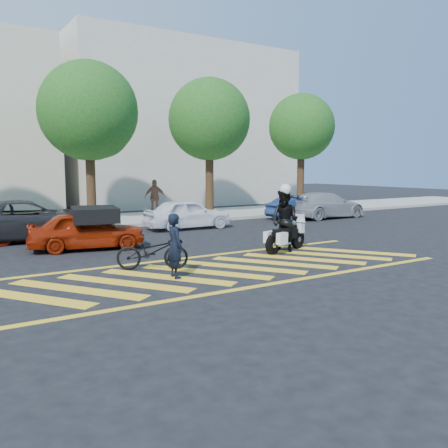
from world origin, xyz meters
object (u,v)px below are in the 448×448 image
bicycle (152,251)px  red_convertible (87,230)px  officer_moto (285,221)px  parked_right (299,208)px  officer_bike (175,246)px  police_motorcycle (285,236)px  parked_far_right (325,205)px  parked_mid_right (188,214)px  parked_mid_left (27,220)px

bicycle → red_convertible: bearing=34.8°
officer_moto → parked_right: (6.61, 6.94, -0.41)m
officer_bike → bicycle: (-0.09, 1.17, -0.30)m
officer_moto → bicycle: bearing=-104.6°
police_motorcycle → parked_right: size_ratio=0.57×
police_motorcycle → parked_far_right: bearing=21.7°
parked_mid_right → parked_far_right: bearing=-88.5°
officer_bike → bicycle: officer_bike is taller
parked_right → police_motorcycle: bearing=137.7°
police_motorcycle → parked_right: bearing=29.0°
red_convertible → parked_far_right: size_ratio=0.79×
bicycle → red_convertible: size_ratio=0.50×
parked_mid_left → police_motorcycle: bearing=-132.6°
bicycle → police_motorcycle: size_ratio=0.93×
officer_moto → parked_right: bearing=118.9°
parked_right → parked_far_right: size_ratio=0.76×
officer_bike → parked_mid_left: (-2.01, 8.18, -0.05)m
officer_moto → red_convertible: bearing=-142.9°
red_convertible → parked_mid_left: bearing=34.9°
red_convertible → officer_moto: bearing=-114.1°
officer_moto → red_convertible: officer_moto is taller
parked_mid_left → parked_right: parked_mid_left is taller
parked_mid_left → parked_far_right: 14.65m
police_motorcycle → parked_far_right: (8.06, 6.57, 0.18)m
officer_bike → parked_mid_left: 8.43m
red_convertible → parked_mid_right: (5.19, 2.83, 0.02)m
parked_mid_left → parked_mid_right: size_ratio=1.41×
parked_mid_left → officer_bike: bearing=-162.9°
officer_moto → parked_far_right: bearing=111.6°
officer_moto → parked_mid_right: size_ratio=0.52×
red_convertible → bicycle: bearing=-160.2°
parked_mid_right → parked_right: size_ratio=1.08×
red_convertible → parked_right: (11.85, 3.21, -0.05)m
police_motorcycle → parked_right: 9.58m
red_convertible → parked_mid_right: size_ratio=0.97×
police_motorcycle → parked_mid_right: bearing=73.1°
parked_mid_left → parked_far_right: bearing=-87.6°
officer_moto → red_convertible: size_ratio=0.54×
parked_mid_left → parked_mid_right: bearing=-88.7°
bicycle → officer_bike: bearing=-149.1°
officer_moto → police_motorcycle: bearing=39.5°
parked_mid_left → parked_far_right: (14.65, -0.22, -0.07)m
parked_mid_right → parked_far_right: 8.13m
parked_right → bicycle: bearing=123.7°
parked_right → officer_moto: bearing=137.6°
police_motorcycle → parked_mid_right: size_ratio=0.52×
police_motorcycle → officer_moto: size_ratio=1.00×
officer_bike → parked_right: bearing=-49.2°
officer_bike → parked_right: (11.17, 8.34, -0.21)m
parked_far_right → parked_right: bearing=73.6°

